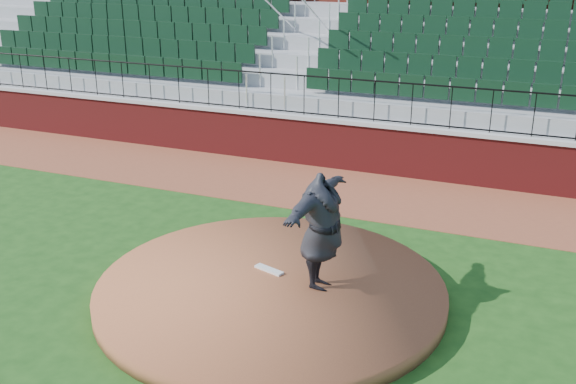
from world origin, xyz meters
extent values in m
plane|color=#194313|center=(0.00, 0.00, 0.00)|extent=(90.00, 90.00, 0.00)
cube|color=brown|center=(0.00, 5.40, 0.01)|extent=(34.00, 3.20, 0.01)
cube|color=maroon|center=(0.00, 7.00, 0.60)|extent=(34.00, 0.35, 1.20)
cube|color=#B7B7B7|center=(0.00, 7.00, 1.25)|extent=(34.00, 0.45, 0.10)
cube|color=maroon|center=(0.00, 12.52, 2.75)|extent=(34.00, 0.50, 5.50)
cylinder|color=brown|center=(0.28, 0.10, 0.12)|extent=(5.61, 5.61, 0.25)
cube|color=silver|center=(0.08, 0.49, 0.27)|extent=(0.56, 0.29, 0.04)
imported|color=black|center=(1.06, 0.29, 1.21)|extent=(0.64, 2.35, 1.91)
camera|label=1|loc=(4.22, -8.65, 5.32)|focal=41.74mm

